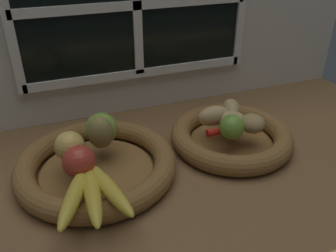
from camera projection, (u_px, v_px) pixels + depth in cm
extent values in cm
cube|color=brown|center=(174.00, 163.00, 87.39)|extent=(140.00, 90.00, 3.00)
cube|color=silver|center=(135.00, 17.00, 97.22)|extent=(140.00, 3.00, 55.00)
cube|color=black|center=(136.00, 5.00, 93.94)|extent=(64.00, 0.80, 38.00)
cube|color=white|center=(137.00, 5.00, 93.45)|extent=(2.40, 1.20, 38.00)
cube|color=white|center=(137.00, 5.00, 93.45)|extent=(64.00, 1.20, 2.40)
cube|color=white|center=(6.00, 15.00, 83.66)|extent=(2.40, 1.20, 40.40)
cube|color=white|center=(140.00, 73.00, 102.94)|extent=(64.00, 1.20, 2.40)
cylinder|color=brown|center=(97.00, 171.00, 81.24)|extent=(25.64, 25.64, 1.00)
torus|color=brown|center=(96.00, 164.00, 80.25)|extent=(36.23, 36.23, 4.96)
cylinder|color=brown|center=(231.00, 143.00, 91.83)|extent=(21.32, 21.32, 1.00)
torus|color=brown|center=(231.00, 136.00, 90.84)|extent=(30.96, 30.96, 4.96)
sphere|color=#B73828|center=(79.00, 162.00, 71.17)|extent=(6.75, 6.75, 6.75)
sphere|color=#DBB756|center=(70.00, 146.00, 76.27)|extent=(6.55, 6.55, 6.55)
sphere|color=#7AA338|center=(101.00, 129.00, 81.78)|extent=(7.46, 7.46, 7.46)
ellipsoid|color=olive|center=(100.00, 132.00, 80.07)|extent=(8.16, 8.07, 7.72)
ellipsoid|color=gold|center=(75.00, 194.00, 65.58)|extent=(10.29, 18.51, 3.07)
ellipsoid|color=gold|center=(92.00, 192.00, 65.89)|extent=(4.52, 19.02, 3.07)
ellipsoid|color=gold|center=(108.00, 188.00, 67.06)|extent=(7.68, 19.00, 3.07)
sphere|color=brown|center=(88.00, 164.00, 73.73)|extent=(2.76, 2.76, 2.76)
ellipsoid|color=tan|center=(233.00, 120.00, 88.50)|extent=(8.60, 8.68, 4.41)
ellipsoid|color=tan|center=(231.00, 110.00, 92.76)|extent=(7.09, 8.97, 5.04)
ellipsoid|color=tan|center=(214.00, 116.00, 89.54)|extent=(8.61, 4.95, 5.19)
ellipsoid|color=#A38451|center=(252.00, 124.00, 86.74)|extent=(8.55, 8.57, 4.63)
sphere|color=#6B9E33|center=(232.00, 127.00, 83.96)|extent=(5.97, 5.97, 5.97)
cone|color=red|center=(230.00, 129.00, 87.10)|extent=(12.58, 2.08, 1.94)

